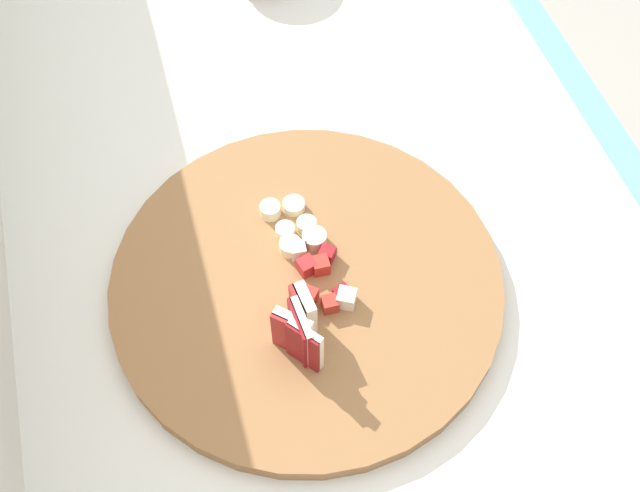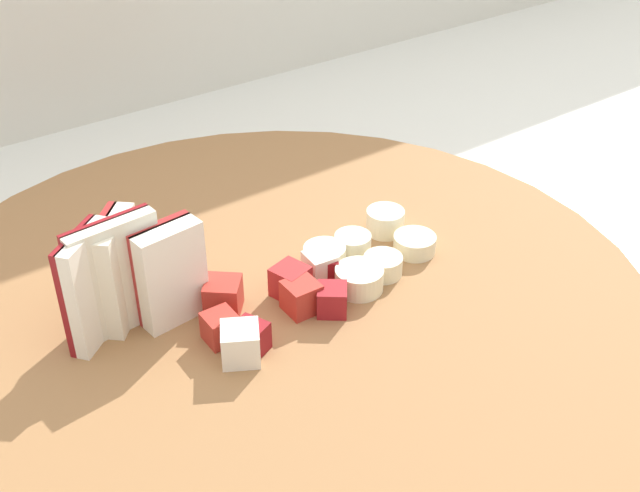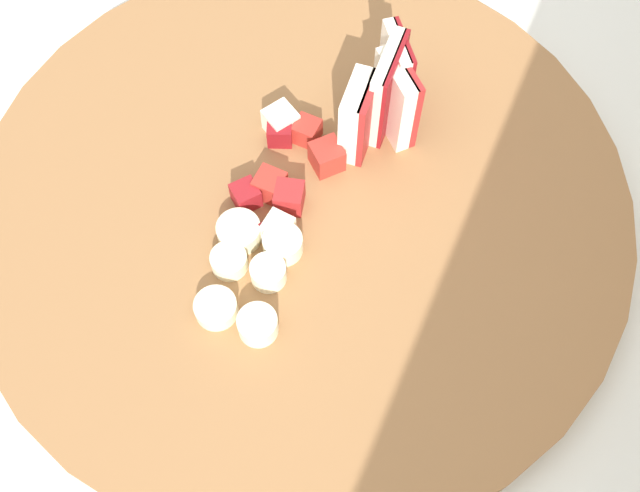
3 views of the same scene
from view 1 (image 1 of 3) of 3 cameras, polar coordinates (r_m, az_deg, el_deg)
The scene contains 7 objects.
ground at distance 1.76m, azimuth 0.70°, elevation -14.15°, with size 10.00×10.00×0.00m, color #B2ADA3.
tiled_countertop at distance 1.35m, azimuth 0.92°, elevation -8.11°, with size 1.28×0.80×0.88m.
tile_backsplash at distance 1.18m, azimuth -19.13°, elevation -8.68°, with size 2.40×0.04×1.28m, color silver.
cutting_board at distance 0.90m, azimuth -0.99°, elevation -2.70°, with size 0.45×0.45×0.02m, color olive.
apple_wedge_fan at distance 0.83m, azimuth -1.47°, elevation -6.08°, with size 0.08×0.05×0.07m.
apple_dice_pile at distance 0.88m, azimuth 0.05°, elevation -2.33°, with size 0.10×0.07×0.02m.
banana_slice_rows at distance 0.92m, azimuth -1.91°, elevation 1.35°, with size 0.08×0.07×0.02m.
Camera 1 is at (-0.54, 0.18, 1.66)m, focal length 43.98 mm.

